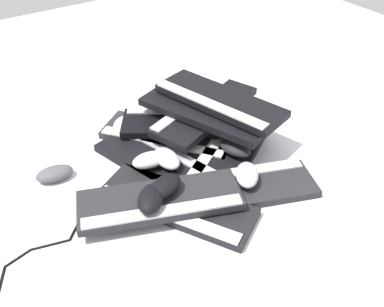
# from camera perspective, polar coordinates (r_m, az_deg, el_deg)

# --- Properties ---
(ground_plane) EXTENTS (3.20, 3.20, 0.00)m
(ground_plane) POSITION_cam_1_polar(r_m,az_deg,el_deg) (1.34, 0.47, -1.53)
(ground_plane) COLOR silver
(keyboard_0) EXTENTS (0.45, 0.36, 0.03)m
(keyboard_0) POSITION_cam_1_polar(r_m,az_deg,el_deg) (1.33, 4.24, -1.14)
(keyboard_0) COLOR black
(keyboard_0) RESTS_ON ground
(keyboard_1) EXTENTS (0.38, 0.44, 0.03)m
(keyboard_1) POSITION_cam_1_polar(r_m,az_deg,el_deg) (1.44, -3.31, 2.32)
(keyboard_1) COLOR #232326
(keyboard_1) RESTS_ON ground
(keyboard_2) EXTENTS (0.26, 0.46, 0.03)m
(keyboard_2) POSITION_cam_1_polar(r_m,az_deg,el_deg) (1.33, -4.32, -1.40)
(keyboard_2) COLOR black
(keyboard_2) RESTS_ON ground
(keyboard_3) EXTENTS (0.35, 0.46, 0.03)m
(keyboard_3) POSITION_cam_1_polar(r_m,az_deg,el_deg) (1.19, -2.13, -6.79)
(keyboard_3) COLOR black
(keyboard_3) RESTS_ON ground
(keyboard_4) EXTENTS (0.46, 0.30, 0.03)m
(keyboard_4) POSITION_cam_1_polar(r_m,az_deg,el_deg) (1.25, 6.36, -4.62)
(keyboard_4) COLOR #232326
(keyboard_4) RESTS_ON ground
(keyboard_5) EXTENTS (0.45, 0.37, 0.03)m
(keyboard_5) POSITION_cam_1_polar(r_m,az_deg,el_deg) (1.45, -0.61, 4.15)
(keyboard_5) COLOR black
(keyboard_5) RESTS_ON keyboard_1
(keyboard_6) EXTENTS (0.46, 0.29, 0.03)m
(keyboard_6) POSITION_cam_1_polar(r_m,az_deg,el_deg) (1.46, 1.80, 5.77)
(keyboard_6) COLOR black
(keyboard_6) RESTS_ON keyboard_5
(keyboard_7) EXTENTS (0.30, 0.46, 0.03)m
(keyboard_7) POSITION_cam_1_polar(r_m,az_deg,el_deg) (1.40, 1.78, 5.61)
(keyboard_7) COLOR black
(keyboard_7) RESTS_ON keyboard_6
(keyboard_8) EXTENTS (0.46, 0.30, 0.03)m
(keyboard_8) POSITION_cam_1_polar(r_m,az_deg,el_deg) (1.16, -4.25, -6.34)
(keyboard_8) COLOR #232326
(keyboard_8) RESTS_ON keyboard_3
(keyboard_9) EXTENTS (0.27, 0.46, 0.03)m
(keyboard_9) POSITION_cam_1_polar(r_m,az_deg,el_deg) (1.40, 3.67, 7.07)
(keyboard_9) COLOR black
(keyboard_9) RESTS_ON keyboard_7
(mouse_0) EXTENTS (0.09, 0.12, 0.04)m
(mouse_0) POSITION_cam_1_polar(r_m,az_deg,el_deg) (1.33, 5.77, 0.76)
(mouse_0) COLOR black
(mouse_0) RESTS_ON keyboard_0
(mouse_1) EXTENTS (0.12, 0.08, 0.04)m
(mouse_1) POSITION_cam_1_polar(r_m,az_deg,el_deg) (1.34, -17.85, -2.57)
(mouse_1) COLOR #4C4C51
(mouse_1) RESTS_ON ground
(mouse_2) EXTENTS (0.07, 0.11, 0.04)m
(mouse_2) POSITION_cam_1_polar(r_m,az_deg,el_deg) (1.29, -3.39, -0.64)
(mouse_2) COLOR silver
(mouse_2) RESTS_ON keyboard_2
(mouse_3) EXTENTS (0.12, 0.13, 0.04)m
(mouse_3) POSITION_cam_1_polar(r_m,az_deg,el_deg) (1.50, -9.21, 3.67)
(mouse_3) COLOR silver
(mouse_3) RESTS_ON ground
(mouse_4) EXTENTS (0.12, 0.13, 0.04)m
(mouse_4) POSITION_cam_1_polar(r_m,az_deg,el_deg) (1.24, 7.34, -2.83)
(mouse_4) COLOR #B7B7BC
(mouse_4) RESTS_ON keyboard_4
(mouse_5) EXTENTS (0.12, 0.13, 0.04)m
(mouse_5) POSITION_cam_1_polar(r_m,az_deg,el_deg) (1.12, -5.54, -5.99)
(mouse_5) COLOR black
(mouse_5) RESTS_ON keyboard_8
(mouse_6) EXTENTS (0.12, 0.08, 0.04)m
(mouse_6) POSITION_cam_1_polar(r_m,az_deg,el_deg) (1.29, -5.62, -0.84)
(mouse_6) COLOR #B7B7BC
(mouse_6) RESTS_ON keyboard_2
(mouse_7) EXTENTS (0.12, 0.10, 0.04)m
(mouse_7) POSITION_cam_1_polar(r_m,az_deg,el_deg) (1.15, -3.68, -4.37)
(mouse_7) COLOR black
(mouse_7) RESTS_ON keyboard_8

